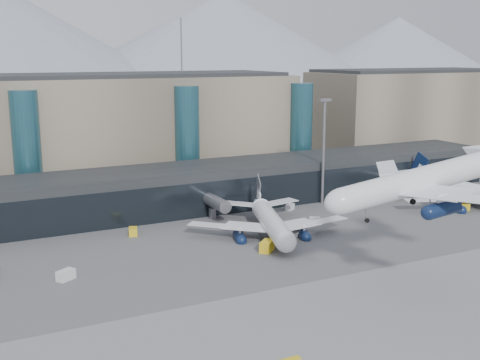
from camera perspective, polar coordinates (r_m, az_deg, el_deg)
name	(u,v)px	position (r m, az deg, el deg)	size (l,w,h in m)	color
ground	(336,291)	(95.71, 9.10, -10.40)	(900.00, 900.00, 0.00)	#515154
runway_strip	(402,330)	(85.08, 15.14, -13.60)	(400.00, 40.00, 0.04)	slate
runway_markings	(402,330)	(85.06, 15.14, -13.58)	(128.00, 1.00, 0.02)	gold
concourse	(194,188)	(142.88, -4.40, -0.73)	(170.00, 27.00, 10.00)	black
terminal_main	(58,134)	(165.12, -16.86, 4.19)	(130.00, 30.00, 31.00)	gray
terminal_east	(410,114)	(219.66, 15.82, 6.03)	(70.00, 30.00, 31.00)	gray
teal_towers	(112,145)	(151.87, -12.05, 3.26)	(116.40, 19.40, 46.00)	#235362
mountain_ridge	(40,40)	(456.78, -18.42, 12.48)	(910.00, 400.00, 110.00)	gray
lightmast_mid	(324,145)	(146.79, 7.93, 3.28)	(3.00, 1.20, 25.60)	slate
hero_jet	(433,172)	(93.46, 17.81, 0.76)	(34.01, 33.71, 11.00)	white
jet_parked_mid	(269,213)	(122.51, 2.73, -3.19)	(33.14, 34.93, 11.21)	white
jet_parked_right	(461,185)	(156.46, 20.22, -0.43)	(38.37, 37.93, 12.40)	white
veh_a	(66,275)	(102.81, -16.19, -8.64)	(2.95, 1.66, 1.66)	silver
veh_b	(133,232)	(124.05, -10.10, -4.83)	(2.70, 1.66, 1.56)	gold
veh_c	(297,232)	(122.12, 5.41, -4.92)	(3.15, 1.66, 1.75)	#515156
veh_d	(290,207)	(142.28, 4.76, -2.56)	(2.41, 1.29, 1.38)	silver
veh_e	(463,207)	(150.84, 20.37, -2.40)	(2.86, 1.62, 1.62)	gold
veh_g	(315,220)	(131.84, 7.11, -3.79)	(2.28, 1.33, 1.33)	silver
veh_h	(267,246)	(112.54, 2.56, -6.29)	(3.58, 1.88, 1.98)	gold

